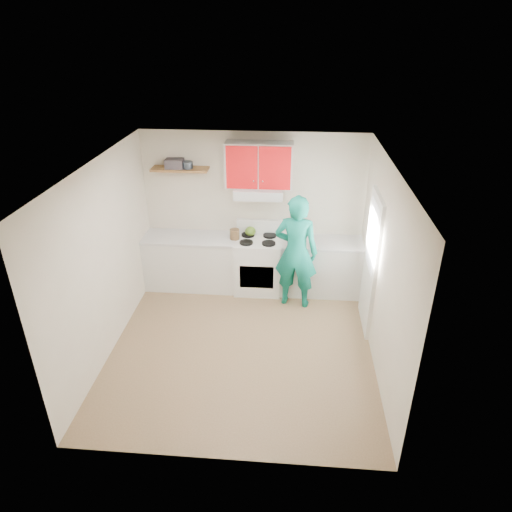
# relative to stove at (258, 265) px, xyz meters

# --- Properties ---
(floor) EXTENTS (3.80, 3.80, 0.00)m
(floor) POSITION_rel_stove_xyz_m (-0.10, -1.57, -0.46)
(floor) COLOR brown
(floor) RESTS_ON ground
(ceiling) EXTENTS (3.60, 3.80, 0.04)m
(ceiling) POSITION_rel_stove_xyz_m (-0.10, -1.57, 2.14)
(ceiling) COLOR white
(ceiling) RESTS_ON floor
(back_wall) EXTENTS (3.60, 0.04, 2.60)m
(back_wall) POSITION_rel_stove_xyz_m (-0.10, 0.32, 0.84)
(back_wall) COLOR beige
(back_wall) RESTS_ON floor
(front_wall) EXTENTS (3.60, 0.04, 2.60)m
(front_wall) POSITION_rel_stove_xyz_m (-0.10, -3.47, 0.84)
(front_wall) COLOR beige
(front_wall) RESTS_ON floor
(left_wall) EXTENTS (0.04, 3.80, 2.60)m
(left_wall) POSITION_rel_stove_xyz_m (-1.90, -1.57, 0.84)
(left_wall) COLOR beige
(left_wall) RESTS_ON floor
(right_wall) EXTENTS (0.04, 3.80, 2.60)m
(right_wall) POSITION_rel_stove_xyz_m (1.70, -1.57, 0.84)
(right_wall) COLOR beige
(right_wall) RESTS_ON floor
(door) EXTENTS (0.05, 0.85, 2.05)m
(door) POSITION_rel_stove_xyz_m (1.68, -0.88, 0.56)
(door) COLOR white
(door) RESTS_ON floor
(door_glass) EXTENTS (0.01, 0.55, 0.95)m
(door_glass) POSITION_rel_stove_xyz_m (1.65, -0.88, 0.99)
(door_glass) COLOR white
(door_glass) RESTS_ON door
(counter_left) EXTENTS (1.52, 0.60, 0.90)m
(counter_left) POSITION_rel_stove_xyz_m (-1.14, 0.02, -0.01)
(counter_left) COLOR silver
(counter_left) RESTS_ON floor
(counter_right) EXTENTS (1.32, 0.60, 0.90)m
(counter_right) POSITION_rel_stove_xyz_m (1.04, 0.02, -0.01)
(counter_right) COLOR silver
(counter_right) RESTS_ON floor
(stove) EXTENTS (0.76, 0.65, 0.92)m
(stove) POSITION_rel_stove_xyz_m (0.00, 0.00, 0.00)
(stove) COLOR white
(stove) RESTS_ON floor
(range_hood) EXTENTS (0.76, 0.44, 0.15)m
(range_hood) POSITION_rel_stove_xyz_m (0.00, 0.10, 1.24)
(range_hood) COLOR silver
(range_hood) RESTS_ON back_wall
(upper_cabinets) EXTENTS (1.02, 0.33, 0.70)m
(upper_cabinets) POSITION_rel_stove_xyz_m (0.00, 0.16, 1.66)
(upper_cabinets) COLOR red
(upper_cabinets) RESTS_ON back_wall
(shelf) EXTENTS (0.90, 0.30, 0.04)m
(shelf) POSITION_rel_stove_xyz_m (-1.25, 0.18, 1.56)
(shelf) COLOR brown
(shelf) RESTS_ON back_wall
(books) EXTENTS (0.29, 0.21, 0.15)m
(books) POSITION_rel_stove_xyz_m (-1.33, 0.16, 1.65)
(books) COLOR #3C353B
(books) RESTS_ON shelf
(tin) EXTENTS (0.20, 0.20, 0.11)m
(tin) POSITION_rel_stove_xyz_m (-1.13, 0.16, 1.63)
(tin) COLOR #333D4C
(tin) RESTS_ON shelf
(kettle) EXTENTS (0.22, 0.22, 0.16)m
(kettle) POSITION_rel_stove_xyz_m (-0.14, 0.16, 0.54)
(kettle) COLOR #4A6E1E
(kettle) RESTS_ON stove
(crock) EXTENTS (0.16, 0.16, 0.19)m
(crock) POSITION_rel_stove_xyz_m (-0.39, 0.00, 0.53)
(crock) COLOR brown
(crock) RESTS_ON counter_left
(cutting_board) EXTENTS (0.33, 0.25, 0.02)m
(cutting_board) POSITION_rel_stove_xyz_m (0.87, -0.02, 0.45)
(cutting_board) COLOR olive
(cutting_board) RESTS_ON counter_right
(silicone_mat) EXTENTS (0.35, 0.32, 0.01)m
(silicone_mat) POSITION_rel_stove_xyz_m (1.40, 0.04, 0.44)
(silicone_mat) COLOR #B11512
(silicone_mat) RESTS_ON counter_right
(person) EXTENTS (0.74, 0.55, 1.85)m
(person) POSITION_rel_stove_xyz_m (0.62, -0.41, 0.46)
(person) COLOR #0D7665
(person) RESTS_ON floor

